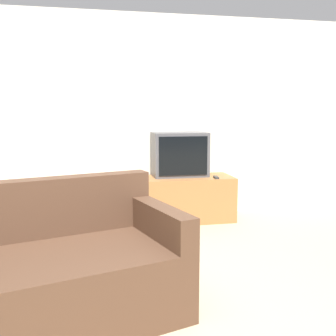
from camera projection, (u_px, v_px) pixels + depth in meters
wall_back at (120, 118)px, 5.01m from camera, size 9.00×0.06×2.60m
tv_stand at (180, 199)px, 4.98m from camera, size 1.35×0.55×0.56m
television at (180, 154)px, 4.98m from camera, size 0.69×0.39×0.56m
couch at (11, 283)px, 2.47m from camera, size 2.33×1.49×0.90m
book_stack at (136, 175)px, 4.81m from camera, size 0.16×0.21×0.08m
remote_on_stand at (216, 177)px, 4.84m from camera, size 0.06×0.15×0.02m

